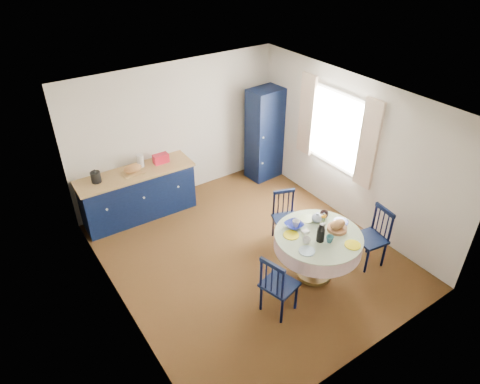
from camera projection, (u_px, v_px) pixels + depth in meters
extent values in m
plane|color=black|center=(249.00, 255.00, 6.73)|extent=(4.50, 4.50, 0.00)
plane|color=white|center=(251.00, 104.00, 5.37)|extent=(4.50, 4.50, 0.00)
cube|color=beige|center=(177.00, 132.00, 7.61)|extent=(4.00, 0.02, 2.50)
cube|color=beige|center=(114.00, 238.00, 5.10)|extent=(0.02, 4.50, 2.50)
cube|color=beige|center=(350.00, 151.00, 6.99)|extent=(0.02, 4.50, 2.50)
plane|color=white|center=(338.00, 130.00, 7.06)|extent=(0.00, 1.20, 1.20)
cube|color=#EEE9C9|center=(368.00, 145.00, 6.51)|extent=(0.05, 0.34, 1.45)
cube|color=#EEE9C9|center=(307.00, 115.00, 7.48)|extent=(0.05, 0.34, 1.45)
cube|color=black|center=(138.00, 195.00, 7.40)|extent=(1.93, 0.63, 0.84)
cube|color=#A4824B|center=(135.00, 173.00, 7.16)|extent=(1.99, 0.67, 0.04)
cube|color=maroon|center=(161.00, 159.00, 7.36)|extent=(0.26, 0.15, 0.16)
cube|color=#A4824B|center=(133.00, 172.00, 7.11)|extent=(0.35, 0.25, 0.02)
ellipsoid|color=#B47146|center=(133.00, 168.00, 7.07)|extent=(0.31, 0.20, 0.13)
cylinder|color=silver|center=(141.00, 161.00, 7.24)|extent=(0.12, 0.12, 0.22)
cube|color=black|center=(264.00, 134.00, 8.30)|extent=(0.67, 0.50, 1.82)
cylinder|color=white|center=(262.00, 137.00, 7.97)|extent=(0.04, 0.02, 0.04)
cylinder|color=white|center=(261.00, 163.00, 8.27)|extent=(0.04, 0.02, 0.04)
cylinder|color=brown|center=(314.00, 273.00, 6.35)|extent=(0.51, 0.51, 0.05)
cylinder|color=brown|center=(316.00, 255.00, 6.16)|extent=(0.11, 0.11, 0.67)
cylinder|color=brown|center=(318.00, 236.00, 5.97)|extent=(1.17, 1.17, 0.03)
cylinder|color=silver|center=(318.00, 242.00, 6.02)|extent=(1.23, 1.23, 0.22)
cylinder|color=white|center=(319.00, 235.00, 5.96)|extent=(1.23, 1.23, 0.01)
cylinder|color=#8FAEBF|center=(307.00, 251.00, 5.66)|extent=(0.22, 0.22, 0.01)
cylinder|color=yellow|center=(353.00, 245.00, 5.77)|extent=(0.22, 0.22, 0.01)
cylinder|color=navy|center=(341.00, 221.00, 6.21)|extent=(0.22, 0.22, 0.01)
cylinder|color=#87A260|center=(307.00, 219.00, 6.26)|extent=(0.22, 0.22, 0.01)
cylinder|color=yellow|center=(291.00, 235.00, 5.94)|extent=(0.22, 0.22, 0.01)
cylinder|color=#92613A|center=(337.00, 229.00, 6.03)|extent=(0.28, 0.28, 0.05)
ellipsoid|color=#B47146|center=(338.00, 224.00, 5.99)|extent=(0.26, 0.16, 0.11)
cube|color=silver|center=(306.00, 232.00, 5.98)|extent=(0.10, 0.07, 0.04)
cylinder|color=black|center=(296.00, 297.00, 5.70)|extent=(0.04, 0.04, 0.43)
cylinder|color=black|center=(276.00, 285.00, 5.89)|extent=(0.04, 0.04, 0.43)
cylinder|color=black|center=(282.00, 311.00, 5.50)|extent=(0.04, 0.04, 0.43)
cylinder|color=black|center=(261.00, 298.00, 5.68)|extent=(0.04, 0.04, 0.43)
cube|color=black|center=(279.00, 285.00, 5.56)|extent=(0.50, 0.51, 0.04)
cylinder|color=black|center=(283.00, 285.00, 5.22)|extent=(0.04, 0.04, 0.48)
cylinder|color=black|center=(261.00, 272.00, 5.41)|extent=(0.04, 0.04, 0.48)
cube|color=black|center=(273.00, 265.00, 5.20)|extent=(0.14, 0.38, 0.06)
cylinder|color=black|center=(278.00, 283.00, 5.28)|extent=(0.02, 0.02, 0.40)
cylinder|color=black|center=(272.00, 280.00, 5.33)|extent=(0.02, 0.02, 0.40)
cylinder|color=black|center=(266.00, 276.00, 5.38)|extent=(0.02, 0.02, 0.40)
cylinder|color=black|center=(279.00, 237.00, 6.77)|extent=(0.03, 0.03, 0.40)
cylinder|color=black|center=(298.00, 234.00, 6.84)|extent=(0.03, 0.03, 0.40)
cylinder|color=black|center=(273.00, 226.00, 7.01)|extent=(0.03, 0.03, 0.40)
cylinder|color=black|center=(291.00, 223.00, 7.08)|extent=(0.03, 0.03, 0.40)
cube|color=black|center=(286.00, 219.00, 6.81)|extent=(0.49, 0.48, 0.04)
cylinder|color=black|center=(274.00, 203.00, 6.79)|extent=(0.03, 0.03, 0.45)
cylinder|color=black|center=(293.00, 201.00, 6.85)|extent=(0.03, 0.03, 0.45)
cube|color=black|center=(284.00, 191.00, 6.71)|extent=(0.34, 0.16, 0.06)
cylinder|color=black|center=(278.00, 204.00, 6.81)|extent=(0.02, 0.02, 0.37)
cylinder|color=black|center=(283.00, 203.00, 6.83)|extent=(0.02, 0.02, 0.37)
cylinder|color=black|center=(288.00, 202.00, 6.85)|extent=(0.02, 0.02, 0.37)
cylinder|color=black|center=(352.00, 247.00, 6.54)|extent=(0.04, 0.04, 0.43)
cylinder|color=black|center=(367.00, 261.00, 6.29)|extent=(0.04, 0.04, 0.43)
cylinder|color=black|center=(368.00, 241.00, 6.66)|extent=(0.04, 0.04, 0.43)
cylinder|color=black|center=(384.00, 255.00, 6.40)|extent=(0.04, 0.04, 0.43)
cube|color=black|center=(370.00, 239.00, 6.34)|extent=(0.46, 0.47, 0.04)
cylinder|color=black|center=(375.00, 216.00, 6.41)|extent=(0.04, 0.04, 0.48)
cylinder|color=black|center=(391.00, 229.00, 6.15)|extent=(0.04, 0.04, 0.48)
cube|color=black|center=(385.00, 210.00, 6.16)|extent=(0.09, 0.38, 0.06)
cylinder|color=black|center=(378.00, 220.00, 6.36)|extent=(0.02, 0.02, 0.40)
cylinder|color=black|center=(382.00, 224.00, 6.29)|extent=(0.02, 0.02, 0.40)
cylinder|color=black|center=(387.00, 227.00, 6.22)|extent=(0.02, 0.02, 0.40)
imported|color=silver|center=(306.00, 240.00, 5.79)|extent=(0.11, 0.11, 0.09)
imported|color=#316B73|center=(330.00, 239.00, 5.80)|extent=(0.11, 0.11, 0.10)
imported|color=black|center=(324.00, 214.00, 6.28)|extent=(0.13, 0.13, 0.10)
imported|color=silver|center=(296.00, 223.00, 6.09)|extent=(0.11, 0.11, 0.10)
imported|color=navy|center=(294.00, 225.00, 6.09)|extent=(0.25, 0.25, 0.06)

